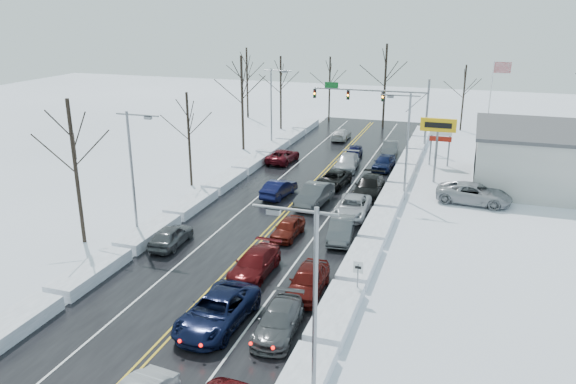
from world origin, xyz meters
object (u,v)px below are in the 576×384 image
(traffic_signal_mast, at_px, (382,100))
(flagpole, at_px, (492,99))
(oncoming_car_0, at_px, (279,197))
(tires_plus_sign, at_px, (438,129))

(traffic_signal_mast, relative_size, flagpole, 1.33)
(traffic_signal_mast, distance_m, oncoming_car_0, 21.88)
(tires_plus_sign, bearing_deg, flagpole, 71.56)
(traffic_signal_mast, bearing_deg, flagpole, 9.73)
(traffic_signal_mast, xyz_separation_m, flagpole, (11.72, 2.01, 0.45))
(traffic_signal_mast, relative_size, tires_plus_sign, 2.21)
(traffic_signal_mast, height_order, tires_plus_sign, traffic_signal_mast)
(traffic_signal_mast, xyz_separation_m, tires_plus_sign, (7.05, -12.00, -0.49))
(traffic_signal_mast, bearing_deg, tires_plus_sign, -59.54)
(traffic_signal_mast, relative_size, oncoming_car_0, 2.99)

